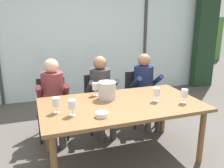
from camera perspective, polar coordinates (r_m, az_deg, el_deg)
ground at (r=4.08m, az=-3.06°, el=-9.76°), size 14.00×14.00×0.00m
window_glass_panel at (r=5.26m, az=-8.30°, el=10.67°), size 7.16×0.03×2.60m
window_mullion_right at (r=5.77m, az=7.91°, el=11.13°), size 0.06×0.06×2.60m
hillside_vineyard at (r=9.18m, az=-13.08°, el=9.92°), size 13.16×2.40×1.75m
curtain_heavy_drape at (r=6.54m, az=21.54°, el=10.74°), size 0.56×0.20×2.60m
dining_table at (r=2.94m, az=2.27°, el=-5.93°), size 1.96×1.08×0.74m
chair_near_curtain at (r=3.71m, az=-14.23°, el=-4.44°), size 0.47×0.47×0.87m
chair_left_of_center at (r=3.84m, az=-3.25°, el=-3.25°), size 0.45×0.45×0.87m
chair_center at (r=4.08m, az=6.44°, el=-2.18°), size 0.44×0.44×0.87m
person_maroon_top at (r=3.53m, az=-13.96°, el=-2.50°), size 0.49×0.63×1.19m
person_charcoal_jacket at (r=3.66m, az=-2.55°, el=-1.39°), size 0.47×0.62×1.19m
person_navy_polo at (r=3.93m, az=8.01°, el=-0.30°), size 0.46×0.61×1.19m
ice_bucket_primary at (r=3.03m, az=-1.21°, el=-1.47°), size 0.23×0.23×0.23m
tasting_bowl at (r=2.52m, az=-2.48°, el=-7.35°), size 0.13×0.13×0.05m
wine_glass_by_left_taster at (r=3.16m, az=-4.02°, el=-0.73°), size 0.08×0.08×0.17m
wine_glass_near_bucket at (r=2.55m, az=-9.57°, el=-5.01°), size 0.08×0.08×0.17m
wine_glass_center_pour at (r=3.01m, az=17.03°, el=-2.25°), size 0.08×0.08×0.17m
wine_glass_by_right_taster at (r=2.99m, az=10.67°, el=-1.87°), size 0.08×0.08×0.17m
wine_glass_spare_empty at (r=2.66m, az=-13.23°, el=-4.37°), size 0.08×0.08×0.17m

